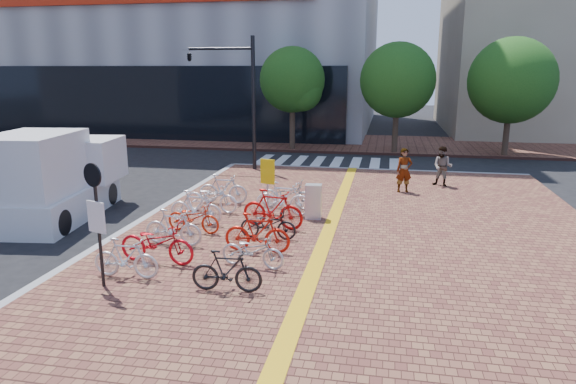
% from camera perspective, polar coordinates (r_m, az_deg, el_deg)
% --- Properties ---
extents(ground, '(120.00, 120.00, 0.00)m').
position_cam_1_polar(ground, '(13.85, -4.74, -6.89)').
color(ground, black).
rests_on(ground, ground).
extents(sidewalk, '(14.00, 34.00, 0.15)m').
position_cam_1_polar(sidewalk, '(8.88, 5.80, -18.88)').
color(sidewalk, brown).
rests_on(sidewalk, ground).
extents(tactile_strip, '(0.40, 34.00, 0.01)m').
position_cam_1_polar(tactile_strip, '(8.96, -0.89, -17.88)').
color(tactile_strip, gold).
rests_on(tactile_strip, sidewalk).
extents(kerb_north, '(14.00, 0.25, 0.15)m').
position_cam_1_polar(kerb_north, '(24.94, 9.49, 2.38)').
color(kerb_north, gray).
rests_on(kerb_north, ground).
extents(far_sidewalk, '(70.00, 8.00, 0.15)m').
position_cam_1_polar(far_sidewalk, '(34.00, 4.89, 5.47)').
color(far_sidewalk, brown).
rests_on(far_sidewalk, ground).
extents(crosswalk, '(7.50, 4.00, 0.01)m').
position_cam_1_polar(crosswalk, '(27.09, 4.32, 3.26)').
color(crosswalk, silver).
rests_on(crosswalk, ground).
extents(street_trees, '(16.20, 4.60, 6.35)m').
position_cam_1_polar(street_trees, '(29.98, 14.11, 11.76)').
color(street_trees, '#38281E').
rests_on(street_trees, far_sidewalk).
extents(bike_0, '(1.58, 0.46, 0.95)m').
position_cam_1_polar(bike_0, '(12.34, -17.58, -7.03)').
color(bike_0, silver).
rests_on(bike_0, sidewalk).
extents(bike_1, '(2.01, 0.82, 1.03)m').
position_cam_1_polar(bike_1, '(13.05, -14.37, -5.48)').
color(bike_1, red).
rests_on(bike_1, sidewalk).
extents(bike_2, '(1.68, 0.57, 1.00)m').
position_cam_1_polar(bike_2, '(14.25, -12.64, -3.85)').
color(bike_2, silver).
rests_on(bike_2, sidewalk).
extents(bike_3, '(1.73, 0.81, 0.88)m').
position_cam_1_polar(bike_3, '(15.26, -10.47, -2.81)').
color(bike_3, red).
rests_on(bike_3, sidewalk).
extents(bike_4, '(1.79, 0.70, 1.05)m').
position_cam_1_polar(bike_4, '(16.04, -10.23, -1.68)').
color(bike_4, white).
rests_on(bike_4, sidewalk).
extents(bike_5, '(1.95, 0.90, 0.99)m').
position_cam_1_polar(bike_5, '(17.29, -8.51, -0.60)').
color(bike_5, white).
rests_on(bike_5, sidewalk).
extents(bike_6, '(1.77, 0.56, 1.05)m').
position_cam_1_polar(bike_6, '(18.31, -7.22, 0.34)').
color(bike_6, silver).
rests_on(bike_6, sidewalk).
extents(bike_7, '(1.57, 0.53, 0.93)m').
position_cam_1_polar(bike_7, '(11.16, -6.83, -8.72)').
color(bike_7, black).
rests_on(bike_7, sidewalk).
extents(bike_8, '(1.66, 0.77, 0.84)m').
position_cam_1_polar(bike_8, '(12.43, -3.95, -6.51)').
color(bike_8, silver).
rests_on(bike_8, sidewalk).
extents(bike_9, '(1.75, 0.51, 1.05)m').
position_cam_1_polar(bike_9, '(13.38, -3.45, -4.55)').
color(bike_9, red).
rests_on(bike_9, sidewalk).
extents(bike_10, '(1.62, 0.60, 0.85)m').
position_cam_1_polar(bike_10, '(14.45, -2.24, -3.58)').
color(bike_10, black).
rests_on(bike_10, sidewalk).
extents(bike_11, '(2.03, 0.94, 1.18)m').
position_cam_1_polar(bike_11, '(15.37, -1.72, -1.89)').
color(bike_11, red).
rests_on(bike_11, sidewalk).
extents(bike_12, '(1.88, 0.63, 1.11)m').
position_cam_1_polar(bike_12, '(16.70, -0.53, -0.73)').
color(bike_12, white).
rests_on(bike_12, sidewalk).
extents(bike_13, '(1.92, 0.83, 0.98)m').
position_cam_1_polar(bike_13, '(17.54, -0.19, -0.26)').
color(bike_13, '#B4B4B9').
rests_on(bike_13, sidewalk).
extents(pedestrian_a, '(0.71, 0.55, 1.71)m').
position_cam_1_polar(pedestrian_a, '(20.30, 12.78, 2.36)').
color(pedestrian_a, gray).
rests_on(pedestrian_a, sidewalk).
extents(pedestrian_b, '(0.96, 0.86, 1.62)m').
position_cam_1_polar(pedestrian_b, '(21.75, 16.81, 2.73)').
color(pedestrian_b, '#4D5461').
rests_on(pedestrian_b, sidewalk).
extents(utility_box, '(0.53, 0.40, 1.11)m').
position_cam_1_polar(utility_box, '(16.34, 2.84, -1.07)').
color(utility_box, silver).
rests_on(utility_box, sidewalk).
extents(yellow_sign, '(0.50, 0.19, 1.86)m').
position_cam_1_polar(yellow_sign, '(16.54, -2.32, 1.71)').
color(yellow_sign, '#B7B7BC').
rests_on(yellow_sign, sidewalk).
extents(notice_sign, '(0.50, 0.20, 2.77)m').
position_cam_1_polar(notice_sign, '(11.64, -20.53, -1.91)').
color(notice_sign, black).
rests_on(notice_sign, sidewalk).
extents(traffic_light_pole, '(3.29, 1.27, 6.13)m').
position_cam_1_polar(traffic_light_pole, '(24.59, -7.15, 12.41)').
color(traffic_light_pole, black).
rests_on(traffic_light_pole, sidewalk).
extents(box_truck, '(2.80, 5.27, 2.91)m').
position_cam_1_polar(box_truck, '(18.28, -24.41, 1.42)').
color(box_truck, silver).
rests_on(box_truck, ground).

